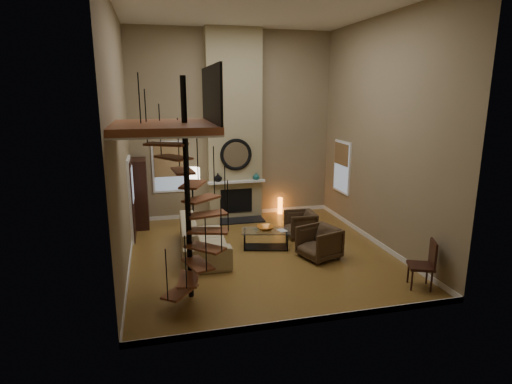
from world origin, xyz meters
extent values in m
cube|color=olive|center=(0.00, 0.00, -0.01)|extent=(6.00, 6.50, 0.01)
cube|color=#8C7A5A|center=(0.00, 3.25, 2.75)|extent=(6.00, 0.02, 5.50)
cube|color=#8C7A5A|center=(0.00, -3.25, 2.75)|extent=(6.00, 0.02, 5.50)
cube|color=#8C7A5A|center=(-3.00, 0.00, 2.75)|extent=(0.02, 6.50, 5.50)
cube|color=#8C7A5A|center=(3.00, 0.00, 2.75)|extent=(0.02, 6.50, 5.50)
cube|color=silver|center=(0.00, 0.00, 5.50)|extent=(6.00, 6.50, 0.01)
cube|color=white|center=(0.00, 3.24, 0.06)|extent=(6.00, 0.02, 0.12)
cube|color=white|center=(0.00, -3.24, 0.06)|extent=(6.00, 0.02, 0.12)
cube|color=white|center=(-2.99, 0.00, 0.06)|extent=(0.02, 6.50, 0.12)
cube|color=white|center=(2.99, 0.00, 0.06)|extent=(0.02, 6.50, 0.12)
cube|color=tan|center=(0.00, 3.06, 2.75)|extent=(1.60, 0.38, 5.50)
cube|color=black|center=(0.00, 2.57, 0.02)|extent=(1.50, 0.60, 0.04)
cube|color=black|center=(0.00, 2.86, 0.55)|extent=(0.95, 0.02, 0.72)
cube|color=white|center=(0.00, 2.78, 1.15)|extent=(1.70, 0.18, 0.06)
torus|color=black|center=(0.00, 2.84, 1.95)|extent=(0.94, 0.10, 0.94)
cylinder|color=white|center=(0.00, 2.85, 1.95)|extent=(0.80, 0.01, 0.80)
imported|color=black|center=(-0.55, 2.82, 1.30)|extent=(0.24, 0.24, 0.25)
imported|color=#1A5C5B|center=(0.60, 2.82, 1.28)|extent=(0.20, 0.20, 0.21)
cube|color=white|center=(-1.90, 3.23, 1.60)|extent=(1.02, 0.04, 1.52)
cube|color=#8C9EB2|center=(-1.90, 3.21, 1.60)|extent=(0.90, 0.01, 1.40)
cube|color=olive|center=(-1.90, 3.19, 1.81)|extent=(0.90, 0.01, 0.98)
cube|color=white|center=(2.98, 2.00, 1.60)|extent=(0.04, 1.02, 1.52)
cube|color=#8C9EB2|center=(2.96, 2.00, 1.60)|extent=(0.01, 0.90, 1.40)
cube|color=olive|center=(2.94, 2.00, 1.98)|extent=(0.01, 0.90, 0.63)
cube|color=white|center=(-2.97, 1.80, 1.05)|extent=(0.06, 1.05, 2.16)
cube|color=black|center=(-2.94, 1.80, 1.02)|extent=(0.05, 0.90, 2.05)
cube|color=#8C9EB2|center=(-2.90, 1.80, 1.45)|extent=(0.01, 0.60, 0.90)
cube|color=#975231|center=(-2.15, -1.80, 3.18)|extent=(1.70, 2.20, 0.12)
cube|color=white|center=(-2.15, -1.80, 3.10)|extent=(1.70, 2.20, 0.03)
cube|color=black|center=(-1.33, -1.80, 3.71)|extent=(0.04, 2.20, 0.94)
cylinder|color=black|center=(-1.80, -1.80, 2.01)|extent=(0.10, 0.10, 4.02)
cube|color=#975231|center=(-2.02, -2.08, 0.26)|extent=(0.71, 0.78, 0.04)
cylinder|color=black|center=(-2.24, -2.37, 0.73)|extent=(0.02, 0.02, 0.94)
cube|color=#975231|center=(-1.86, -2.15, 0.52)|extent=(0.46, 0.77, 0.04)
cylinder|color=black|center=(-1.93, -2.51, 0.99)|extent=(0.02, 0.02, 0.94)
cube|color=#975231|center=(-1.69, -2.14, 0.78)|extent=(0.55, 0.79, 0.04)
cylinder|color=black|center=(-1.58, -2.48, 1.25)|extent=(0.02, 0.02, 0.94)
cube|color=#975231|center=(-1.54, -2.05, 1.04)|extent=(0.75, 0.74, 0.04)
cylinder|color=black|center=(-1.28, -2.30, 1.51)|extent=(0.02, 0.02, 0.94)
cube|color=#975231|center=(-1.45, -1.90, 1.30)|extent=(0.79, 0.53, 0.04)
cylinder|color=black|center=(-1.11, -2.00, 1.77)|extent=(0.02, 0.02, 0.94)
cube|color=#975231|center=(-1.45, -1.73, 1.56)|extent=(0.77, 0.48, 0.04)
cylinder|color=black|center=(-1.10, -1.65, 2.03)|extent=(0.02, 0.02, 0.94)
cube|color=#975231|center=(-1.52, -1.57, 1.82)|extent=(0.77, 0.72, 0.04)
cylinder|color=black|center=(-1.25, -1.34, 2.29)|extent=(0.02, 0.02, 0.94)
cube|color=#975231|center=(-1.67, -1.47, 2.08)|extent=(0.58, 0.79, 0.04)
cylinder|color=black|center=(-1.53, -1.13, 2.55)|extent=(0.02, 0.02, 0.94)
cube|color=#975231|center=(-1.84, -1.44, 2.34)|extent=(0.41, 0.75, 0.04)
cylinder|color=black|center=(-1.88, -1.08, 2.81)|extent=(0.02, 0.02, 0.94)
cube|color=#975231|center=(-2.00, -1.50, 2.60)|extent=(0.68, 0.79, 0.04)
cylinder|color=black|center=(-2.20, -1.20, 3.07)|extent=(0.02, 0.02, 0.94)
cube|color=#975231|center=(-2.12, -1.63, 2.86)|extent=(0.80, 0.64, 0.04)
cylinder|color=black|center=(-2.44, -1.46, 3.33)|extent=(0.02, 0.02, 0.94)
cube|color=#975231|center=(-2.16, -1.80, 3.12)|extent=(0.72, 0.34, 0.04)
cylinder|color=black|center=(-2.52, -1.80, 3.59)|extent=(0.02, 0.02, 0.94)
cube|color=black|center=(-2.77, 2.76, 0.95)|extent=(0.41, 0.88, 1.97)
imported|color=tan|center=(-1.31, 0.42, 0.40)|extent=(1.15, 2.71, 0.78)
imported|color=#44311F|center=(1.38, 0.83, 0.35)|extent=(0.78, 0.76, 0.68)
imported|color=#44311F|center=(1.32, -0.58, 0.35)|extent=(1.04, 1.03, 0.76)
cube|color=silver|center=(0.22, 0.27, 0.44)|extent=(1.27, 0.85, 0.02)
cube|color=black|center=(0.22, 0.27, 0.03)|extent=(1.15, 0.73, 0.01)
cylinder|color=black|center=(-0.34, 0.19, 0.22)|extent=(0.04, 0.04, 0.43)
cylinder|color=black|center=(0.67, -0.07, 0.22)|extent=(0.04, 0.04, 0.43)
cylinder|color=black|center=(-0.24, 0.61, 0.22)|extent=(0.04, 0.04, 0.43)
cylinder|color=black|center=(0.77, 0.36, 0.22)|extent=(0.04, 0.04, 0.43)
imported|color=orange|center=(0.22, 0.32, 0.50)|extent=(0.42, 0.42, 0.10)
imported|color=gray|center=(0.57, 0.12, 0.46)|extent=(0.25, 0.29, 0.02)
cylinder|color=black|center=(-1.35, 2.23, 0.01)|extent=(0.38, 0.38, 0.03)
cylinder|color=black|center=(-1.35, 2.23, 0.80)|extent=(0.04, 0.04, 1.65)
cylinder|color=#F2E5C6|center=(-1.35, 2.23, 1.55)|extent=(0.43, 0.43, 0.34)
cylinder|color=orange|center=(1.43, 3.05, 0.25)|extent=(0.15, 0.15, 0.52)
cube|color=black|center=(2.60, -2.50, 0.44)|extent=(0.60, 0.60, 0.05)
cube|color=black|center=(2.78, -2.57, 0.70)|extent=(0.21, 0.42, 0.55)
cylinder|color=black|center=(2.36, -2.59, 0.21)|extent=(0.05, 0.05, 0.44)
cylinder|color=black|center=(2.69, -2.73, 0.21)|extent=(0.05, 0.05, 0.44)
cylinder|color=black|center=(2.50, -2.26, 0.21)|extent=(0.05, 0.05, 0.44)
cylinder|color=black|center=(2.83, -2.40, 0.21)|extent=(0.05, 0.05, 0.44)
camera|label=1|loc=(-2.35, -9.12, 3.77)|focal=29.48mm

